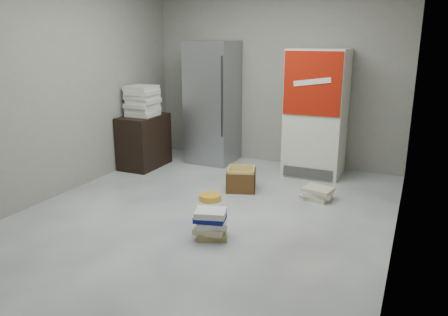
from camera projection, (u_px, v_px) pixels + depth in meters
ground at (203, 216)px, 4.92m from camera, size 5.00×5.00×0.00m
room_shell at (201, 53)px, 4.44m from camera, size 4.04×5.04×2.82m
steel_fridge at (213, 103)px, 6.89m from camera, size 0.70×0.72×1.90m
coke_cooler at (316, 113)px, 6.25m from camera, size 0.80×0.73×1.80m
wood_shelf at (144, 141)px, 6.73m from camera, size 0.50×0.80×0.80m
supply_box_stack at (142, 101)px, 6.56m from camera, size 0.43×0.44×0.45m
phonebook_stack_main at (211, 224)px, 4.36m from camera, size 0.37×0.35×0.30m
phonebook_stack_side at (317, 193)px, 5.42m from camera, size 0.42×0.34×0.15m
cardboard_box at (241, 181)px, 5.75m from camera, size 0.47×0.47×0.30m
bucket_lid at (210, 197)px, 5.40m from camera, size 0.32×0.32×0.07m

